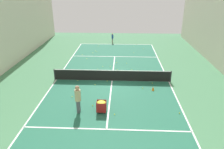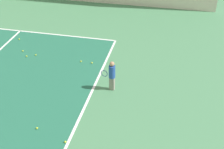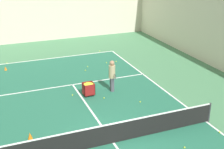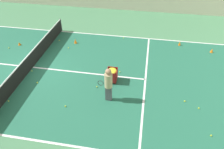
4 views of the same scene
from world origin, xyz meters
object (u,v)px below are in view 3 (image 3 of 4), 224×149
coach_at_net (112,74)px  ball_cart (88,87)px  training_cone_0 (5,68)px  tennis_net (114,133)px

coach_at_net → ball_cart: bearing=-82.9°
training_cone_0 → coach_at_net: bearing=-46.7°
ball_cart → training_cone_0: ball_cart is taller
tennis_net → training_cone_0: (-3.54, 10.57, -0.36)m
tennis_net → ball_cart: bearing=84.7°
tennis_net → training_cone_0: tennis_net is taller
coach_at_net → ball_cart: 1.52m
coach_at_net → ball_cart: size_ratio=2.43×
ball_cart → training_cone_0: 7.05m
ball_cart → training_cone_0: (-3.98, 5.80, -0.39)m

